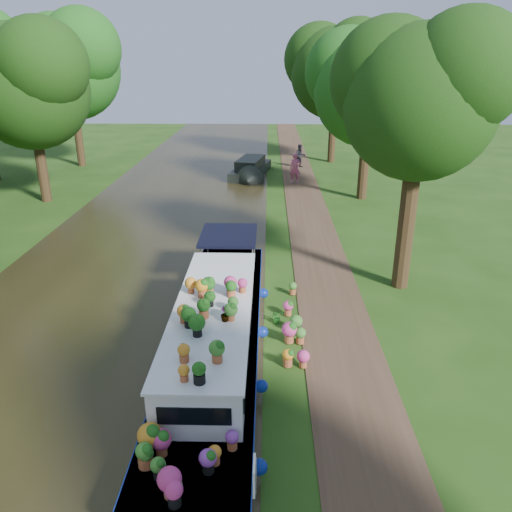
% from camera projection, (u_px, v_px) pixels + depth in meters
% --- Properties ---
extents(ground, '(100.00, 100.00, 0.00)m').
position_uv_depth(ground, '(297.00, 327.00, 15.09)').
color(ground, '#1E4010').
rests_on(ground, ground).
extents(canal_water, '(10.00, 100.00, 0.02)m').
position_uv_depth(canal_water, '(100.00, 324.00, 15.22)').
color(canal_water, black).
rests_on(canal_water, ground).
extents(towpath, '(2.20, 100.00, 0.03)m').
position_uv_depth(towpath, '(337.00, 327.00, 15.05)').
color(towpath, '#442F1F').
rests_on(towpath, ground).
extents(plant_boat, '(2.29, 13.52, 2.25)m').
position_uv_depth(plant_boat, '(214.00, 342.00, 12.66)').
color(plant_boat, white).
rests_on(plant_boat, canal_water).
extents(tree_near_overhang, '(5.52, 5.28, 8.99)m').
position_uv_depth(tree_near_overhang, '(421.00, 91.00, 15.41)').
color(tree_near_overhang, black).
rests_on(tree_near_overhang, ground).
extents(tree_near_mid, '(6.90, 6.60, 9.40)m').
position_uv_depth(tree_near_mid, '(370.00, 81.00, 26.62)').
color(tree_near_mid, black).
rests_on(tree_near_mid, ground).
extents(tree_near_far, '(7.59, 7.26, 10.30)m').
position_uv_depth(tree_near_far, '(336.00, 66.00, 36.64)').
color(tree_near_far, black).
rests_on(tree_near_far, ground).
extents(tree_far_c, '(7.13, 6.82, 9.59)m').
position_uv_depth(tree_far_c, '(28.00, 79.00, 26.07)').
color(tree_far_c, black).
rests_on(tree_far_c, ground).
extents(tree_far_d, '(8.05, 7.70, 10.85)m').
position_uv_depth(tree_far_d, '(69.00, 61.00, 35.09)').
color(tree_far_d, black).
rests_on(tree_far_d, ground).
extents(second_boat, '(2.87, 6.59, 1.22)m').
position_uv_depth(second_boat, '(250.00, 169.00, 34.24)').
color(second_boat, black).
rests_on(second_boat, canal_water).
extents(pedestrian_pink, '(0.70, 0.47, 1.90)m').
position_uv_depth(pedestrian_pink, '(295.00, 168.00, 32.01)').
color(pedestrian_pink, '#CF5578').
rests_on(pedestrian_pink, towpath).
extents(pedestrian_dark, '(0.97, 0.85, 1.67)m').
position_uv_depth(pedestrian_dark, '(300.00, 156.00, 36.70)').
color(pedestrian_dark, black).
rests_on(pedestrian_dark, towpath).
extents(verge_plant, '(0.45, 0.43, 0.40)m').
position_uv_depth(verge_plant, '(277.00, 317.00, 15.24)').
color(verge_plant, '#246E21').
rests_on(verge_plant, ground).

